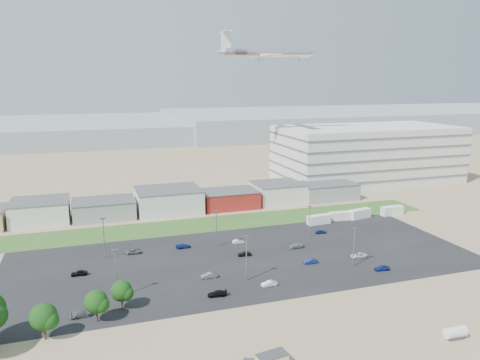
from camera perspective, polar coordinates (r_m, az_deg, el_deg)
name	(u,v)px	position (r m, az deg, el deg)	size (l,w,h in m)	color
ground	(253,294)	(104.59, 1.57, -13.69)	(700.00, 700.00, 0.00)	#917D5C
parking_lot	(245,258)	(123.40, 0.58, -9.55)	(120.00, 50.00, 0.01)	black
grass_strip	(198,225)	(151.16, -5.18, -5.49)	(160.00, 16.00, 0.02)	#36551F
hills_backdrop	(173,129)	(411.99, -8.20, 6.20)	(700.00, 200.00, 9.00)	gray
building_row	(137,203)	(165.52, -12.47, -2.74)	(170.00, 20.00, 8.00)	silver
parking_garage	(367,154)	(222.98, 15.18, 3.12)	(80.00, 40.00, 25.00)	silver
storage_tank_nw	(455,332)	(96.22, 24.77, -16.50)	(3.96, 1.98, 2.38)	silver
box_trailer_a	(319,220)	(153.53, 9.59, -4.77)	(7.76, 2.43, 2.91)	silver
box_trailer_b	(340,216)	(159.11, 12.09, -4.31)	(7.32, 2.29, 2.74)	silver
box_trailer_c	(360,214)	(162.69, 14.40, -4.00)	(8.13, 2.54, 3.05)	silver
box_trailer_d	(392,211)	(169.67, 18.04, -3.56)	(8.07, 2.52, 3.03)	silver
tree_mid	(44,319)	(93.22, -22.82, -15.40)	(5.19, 5.19, 7.79)	black
tree_right	(96,304)	(96.27, -17.15, -14.25)	(4.82, 4.82, 7.23)	black
tree_near	(121,293)	(99.80, -14.25, -13.21)	(4.60, 4.60, 6.89)	black
lightpole_front_l	(116,274)	(104.12, -14.89, -10.99)	(1.27, 0.53, 10.76)	slate
lightpole_front_m	(246,258)	(108.76, 0.78, -9.52)	(1.28, 0.53, 10.85)	slate
lightpole_front_r	(354,247)	(120.20, 13.70, -7.95)	(1.18, 0.49, 10.02)	slate
lightpole_back_l	(104,239)	(126.33, -16.25, -6.87)	(1.30, 0.54, 11.01)	slate
lightpole_back_m	(216,229)	(130.03, -2.90, -5.96)	(1.24, 0.51, 10.50)	slate
lightpole_back_r	(309,222)	(139.32, 8.45, -5.06)	(1.12, 0.47, 9.52)	slate
airliner	(267,53)	(194.56, 3.36, 15.22)	(42.91, 29.25, 12.68)	silver
parked_car_0	(359,255)	(127.60, 14.26, -8.90)	(2.02, 4.37, 1.21)	silver
parked_car_1	(310,261)	(121.39, 8.58, -9.75)	(1.29, 3.71, 1.22)	navy
parked_car_2	(382,268)	(121.05, 16.91, -10.21)	(1.51, 3.75, 1.28)	navy
parked_car_3	(217,294)	(103.35, -2.81, -13.66)	(1.70, 4.19, 1.22)	black
parked_car_4	(209,275)	(112.09, -3.77, -11.52)	(1.35, 3.86, 1.27)	#595B5E
parked_car_5	(79,273)	(119.42, -19.02, -10.66)	(1.54, 3.82, 1.30)	black
parked_car_6	(183,246)	(131.37, -6.93, -7.99)	(1.69, 4.17, 1.21)	navy
parked_car_7	(244,254)	(124.88, 0.54, -8.99)	(1.23, 3.53, 1.16)	black
parked_car_8	(321,232)	(144.49, 9.82, -6.22)	(1.36, 3.38, 1.15)	navy
parked_car_9	(134,252)	(129.63, -12.81, -8.51)	(1.91, 4.15, 1.15)	#595B5E
parked_car_10	(81,314)	(100.16, -18.76, -15.19)	(1.76, 4.33, 1.26)	#595B5E
parked_car_11	(238,242)	(133.93, -0.19, -7.52)	(1.21, 3.47, 1.14)	silver
parked_car_12	(296,246)	(131.33, 6.79, -7.99)	(1.74, 4.28, 1.24)	#A5A5AA
parked_car_13	(269,284)	(108.02, 3.58, -12.49)	(1.28, 3.66, 1.21)	silver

